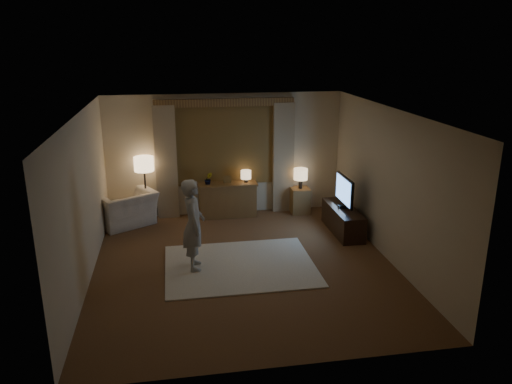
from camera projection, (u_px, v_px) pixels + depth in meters
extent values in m
cube|color=brown|center=(244.00, 266.00, 8.45)|extent=(5.00, 5.50, 0.02)
cube|color=silver|center=(243.00, 112.00, 7.67)|extent=(5.00, 5.50, 0.02)
cube|color=beige|center=(225.00, 155.00, 10.66)|extent=(5.00, 0.02, 2.60)
cube|color=beige|center=(280.00, 267.00, 5.46)|extent=(5.00, 0.02, 2.60)
cube|color=beige|center=(82.00, 201.00, 7.66)|extent=(0.02, 5.50, 2.60)
cube|color=beige|center=(390.00, 185.00, 8.46)|extent=(0.02, 5.50, 2.60)
cube|color=black|center=(225.00, 143.00, 10.55)|extent=(2.00, 0.01, 1.70)
cube|color=brown|center=(225.00, 144.00, 10.54)|extent=(2.08, 0.04, 1.78)
cube|color=tan|center=(166.00, 163.00, 10.38)|extent=(0.45, 0.12, 2.40)
cube|color=tan|center=(283.00, 158.00, 10.78)|extent=(0.45, 0.12, 2.40)
cube|color=brown|center=(225.00, 102.00, 10.24)|extent=(2.90, 0.14, 0.16)
cube|color=silver|center=(240.00, 265.00, 8.44)|extent=(2.50, 2.00, 0.02)
cube|color=brown|center=(228.00, 201.00, 10.70)|extent=(1.20, 0.40, 0.70)
cube|color=brown|center=(227.00, 180.00, 10.56)|extent=(0.16, 0.02, 0.20)
imported|color=#999999|center=(208.00, 179.00, 10.48)|extent=(0.17, 0.13, 0.30)
cylinder|color=black|center=(246.00, 181.00, 10.64)|extent=(0.08, 0.08, 0.12)
cylinder|color=#F0C690|center=(246.00, 175.00, 10.59)|extent=(0.22, 0.22, 0.18)
cylinder|color=black|center=(148.00, 220.00, 10.52)|extent=(0.29, 0.29, 0.03)
cylinder|color=black|center=(146.00, 196.00, 10.36)|extent=(0.04, 0.04, 1.10)
cylinder|color=#F0C690|center=(144.00, 164.00, 10.16)|extent=(0.40, 0.40, 0.29)
imported|color=beige|center=(125.00, 208.00, 10.19)|extent=(1.45, 1.40, 0.72)
cube|color=brown|center=(300.00, 200.00, 10.93)|extent=(0.40, 0.40, 0.56)
cylinder|color=black|center=(300.00, 184.00, 10.81)|extent=(0.08, 0.08, 0.20)
cylinder|color=#F0C690|center=(301.00, 174.00, 10.75)|extent=(0.30, 0.30, 0.24)
cube|color=black|center=(343.00, 220.00, 9.86)|extent=(0.45, 1.40, 0.50)
cube|color=black|center=(344.00, 207.00, 9.77)|extent=(0.22, 0.10, 0.06)
cube|color=black|center=(345.00, 190.00, 9.67)|extent=(0.05, 0.88, 0.54)
cube|color=#528AE0|center=(343.00, 190.00, 9.67)|extent=(0.00, 0.82, 0.49)
imported|color=#A19D95|center=(193.00, 224.00, 8.12)|extent=(0.37, 0.56, 1.54)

